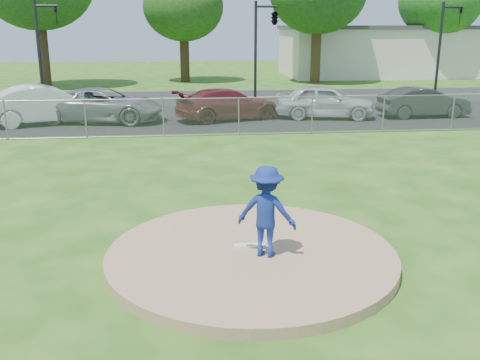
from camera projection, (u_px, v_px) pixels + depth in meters
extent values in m
plane|color=#244F11|center=(217.00, 146.00, 19.60)|extent=(120.00, 120.00, 0.00)
cylinder|color=#9D7956|center=(251.00, 255.00, 10.01)|extent=(5.40, 5.40, 0.20)
cube|color=white|center=(250.00, 245.00, 10.17)|extent=(0.60, 0.15, 0.04)
cube|color=gray|center=(214.00, 117.00, 21.30)|extent=(40.00, 0.06, 1.50)
cube|color=black|center=(209.00, 117.00, 25.81)|extent=(50.00, 8.00, 0.01)
cube|color=black|center=(203.00, 97.00, 32.97)|extent=(60.00, 7.00, 0.01)
cube|color=beige|center=(377.00, 52.00, 47.41)|extent=(16.00, 9.00, 4.00)
cube|color=#3F3F42|center=(378.00, 27.00, 46.81)|extent=(16.40, 9.40, 0.30)
cylinder|color=#392414|center=(43.00, 52.00, 37.88)|extent=(0.78, 0.78, 4.90)
cylinder|color=#332212|center=(185.00, 57.00, 41.90)|extent=(0.72, 0.72, 3.85)
ellipsoid|color=#1B4512|center=(183.00, 6.00, 40.85)|extent=(6.16, 6.16, 5.24)
cylinder|color=#3C2A16|center=(316.00, 53.00, 40.90)|extent=(0.76, 0.76, 4.55)
cylinder|color=#341F13|center=(435.00, 53.00, 44.92)|extent=(0.74, 0.74, 4.20)
ellipsoid|color=#185316|center=(440.00, 1.00, 43.78)|extent=(6.72, 6.72, 5.71)
cylinder|color=black|center=(39.00, 53.00, 29.38)|extent=(0.16, 0.16, 5.60)
cylinder|color=black|center=(46.00, 6.00, 28.75)|extent=(1.20, 0.12, 0.12)
imported|color=black|center=(56.00, 15.00, 28.94)|extent=(0.16, 0.20, 1.00)
cylinder|color=black|center=(255.00, 52.00, 30.59)|extent=(0.16, 0.16, 5.60)
cylinder|color=black|center=(266.00, 7.00, 29.96)|extent=(1.20, 0.12, 0.12)
imported|color=black|center=(275.00, 16.00, 30.14)|extent=(0.53, 2.48, 1.00)
cylinder|color=black|center=(439.00, 51.00, 31.70)|extent=(0.16, 0.16, 5.60)
cylinder|color=black|center=(453.00, 7.00, 31.07)|extent=(1.20, 0.12, 0.12)
imported|color=black|center=(460.00, 16.00, 31.25)|extent=(0.16, 0.20, 1.00)
imported|color=navy|center=(267.00, 211.00, 9.58)|extent=(1.24, 0.99, 1.68)
cone|color=orange|center=(91.00, 114.00, 24.14)|extent=(0.41, 0.41, 0.80)
imported|color=white|center=(46.00, 105.00, 23.87)|extent=(5.52, 3.57, 1.72)
imported|color=slate|center=(103.00, 105.00, 24.34)|extent=(5.87, 3.46, 1.53)
imported|color=maroon|center=(228.00, 104.00, 24.93)|extent=(5.37, 3.53, 1.45)
imported|color=silver|center=(325.00, 101.00, 25.36)|extent=(4.92, 2.66, 1.59)
imported|color=#28282A|center=(424.00, 102.00, 25.73)|extent=(4.36, 1.73, 1.41)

